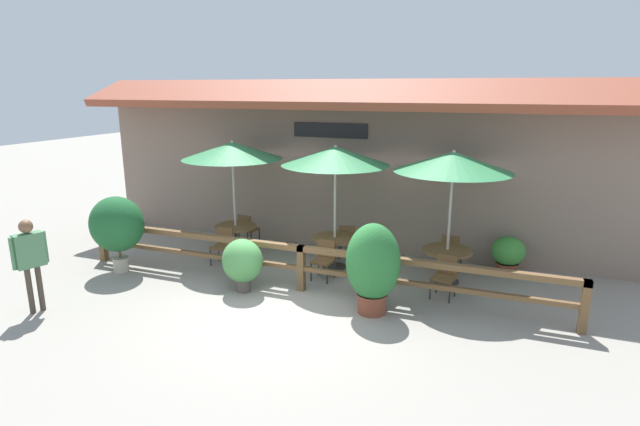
% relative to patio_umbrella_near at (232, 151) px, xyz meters
% --- Properties ---
extents(ground_plane, '(60.00, 60.00, 0.00)m').
position_rel_patio_umbrella_near_xyz_m(ground_plane, '(2.41, -2.60, -2.57)').
color(ground_plane, gray).
extents(building_facade, '(14.28, 1.49, 4.23)m').
position_rel_patio_umbrella_near_xyz_m(building_facade, '(2.41, 1.50, -0.41)').
color(building_facade, gray).
rests_on(building_facade, ground).
extents(patio_railing, '(10.40, 0.14, 0.95)m').
position_rel_patio_umbrella_near_xyz_m(patio_railing, '(2.41, -1.55, -1.88)').
color(patio_railing, brown).
rests_on(patio_railing, ground).
extents(patio_umbrella_near, '(2.38, 2.38, 2.82)m').
position_rel_patio_umbrella_near_xyz_m(patio_umbrella_near, '(0.00, 0.00, 0.00)').
color(patio_umbrella_near, '#B7B2A8').
rests_on(patio_umbrella_near, ground).
extents(dining_table_near, '(1.02, 1.02, 0.73)m').
position_rel_patio_umbrella_near_xyz_m(dining_table_near, '(-0.00, 0.00, -1.99)').
color(dining_table_near, brown).
rests_on(dining_table_near, ground).
extents(chair_near_streetside, '(0.44, 0.44, 0.84)m').
position_rel_patio_umbrella_near_xyz_m(chair_near_streetside, '(0.06, -0.71, -2.11)').
color(chair_near_streetside, brown).
rests_on(chair_near_streetside, ground).
extents(chair_near_wallside, '(0.46, 0.46, 0.84)m').
position_rel_patio_umbrella_near_xyz_m(chair_near_wallside, '(-0.07, 0.71, -2.11)').
color(chair_near_wallside, brown).
rests_on(chair_near_wallside, ground).
extents(patio_umbrella_middle, '(2.38, 2.38, 2.82)m').
position_rel_patio_umbrella_near_xyz_m(patio_umbrella_middle, '(2.60, -0.05, 0.00)').
color(patio_umbrella_middle, '#B7B2A8').
rests_on(patio_umbrella_middle, ground).
extents(dining_table_middle, '(1.02, 1.02, 0.73)m').
position_rel_patio_umbrella_near_xyz_m(dining_table_middle, '(2.60, -0.05, -1.99)').
color(dining_table_middle, brown).
rests_on(dining_table_middle, ground).
extents(chair_middle_streetside, '(0.45, 0.45, 0.84)m').
position_rel_patio_umbrella_near_xyz_m(chair_middle_streetside, '(2.62, -0.78, -2.11)').
color(chair_middle_streetside, brown).
rests_on(chair_middle_streetside, ground).
extents(chair_middle_wallside, '(0.49, 0.49, 0.84)m').
position_rel_patio_umbrella_near_xyz_m(chair_middle_wallside, '(2.68, 0.68, -2.11)').
color(chair_middle_wallside, brown).
rests_on(chair_middle_wallside, ground).
extents(patio_umbrella_far, '(2.38, 2.38, 2.82)m').
position_rel_patio_umbrella_near_xyz_m(patio_umbrella_far, '(5.11, -0.05, 0.00)').
color(patio_umbrella_far, '#B7B2A8').
rests_on(patio_umbrella_far, ground).
extents(dining_table_far, '(1.02, 1.02, 0.73)m').
position_rel_patio_umbrella_near_xyz_m(dining_table_far, '(5.11, -0.05, -1.99)').
color(dining_table_far, brown).
rests_on(dining_table_far, ground).
extents(chair_far_streetside, '(0.48, 0.48, 0.84)m').
position_rel_patio_umbrella_near_xyz_m(chair_far_streetside, '(5.17, -0.85, -2.11)').
color(chair_far_streetside, brown).
rests_on(chair_far_streetside, ground).
extents(chair_far_wallside, '(0.46, 0.46, 0.84)m').
position_rel_patio_umbrella_near_xyz_m(chair_far_wallside, '(5.11, 0.76, -2.11)').
color(chair_far_wallside, brown).
rests_on(chair_far_wallside, ground).
extents(potted_plant_entrance_palm, '(1.21, 1.09, 1.72)m').
position_rel_patio_umbrella_near_xyz_m(potted_plant_entrance_palm, '(-1.80, -2.01, -1.49)').
color(potted_plant_entrance_palm, '#B7AD99').
rests_on(potted_plant_entrance_palm, ground).
extents(potted_plant_small_flowering, '(0.99, 0.89, 1.69)m').
position_rel_patio_umbrella_near_xyz_m(potted_plant_small_flowering, '(4.02, -2.03, -1.66)').
color(potted_plant_small_flowering, brown).
rests_on(potted_plant_small_flowering, ground).
extents(potted_plant_broad_leaf, '(0.84, 0.75, 1.09)m').
position_rel_patio_umbrella_near_xyz_m(potted_plant_broad_leaf, '(1.33, -2.00, -1.95)').
color(potted_plant_broad_leaf, '#564C47').
rests_on(potted_plant_broad_leaf, ground).
extents(potted_plant_tall_tropical, '(0.72, 0.65, 0.85)m').
position_rel_patio_umbrella_near_xyz_m(potted_plant_tall_tropical, '(6.31, 0.95, -2.11)').
color(potted_plant_tall_tropical, brown).
rests_on(potted_plant_tall_tropical, ground).
extents(pedestrian, '(0.36, 0.58, 1.76)m').
position_rel_patio_umbrella_near_xyz_m(pedestrian, '(-1.75, -4.21, -1.45)').
color(pedestrian, '#42382D').
rests_on(pedestrian, ground).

